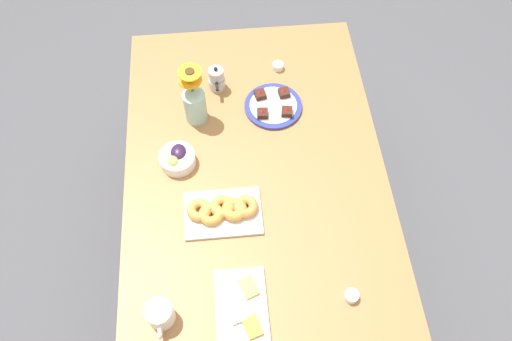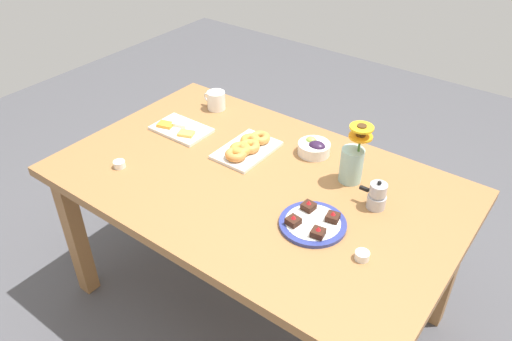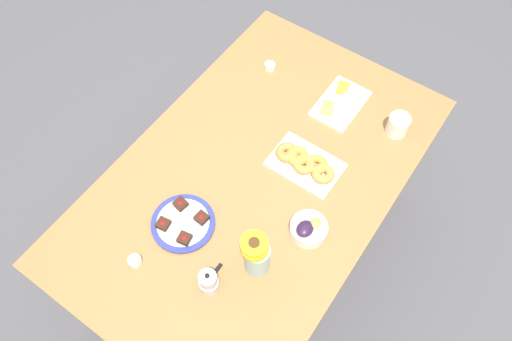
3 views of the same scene
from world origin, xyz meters
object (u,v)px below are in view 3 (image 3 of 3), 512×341
Objects in this scene: dessert_plate at (183,223)px; flower_vase at (257,257)px; coffee_mug at (398,125)px; croissant_platter at (305,163)px; jam_cup_berry at (135,261)px; moka_pot at (209,282)px; jam_cup_honey at (270,66)px; cheese_platter at (340,103)px; dining_table at (256,186)px; grape_bowl at (308,229)px.

flower_vase reaches higher than dessert_plate.
coffee_mug reaches higher than croissant_platter.
coffee_mug is 1.16m from jam_cup_berry.
moka_pot is at bearing 166.67° from coffee_mug.
jam_cup_honey is (-0.01, 0.62, -0.03)m from coffee_mug.
moka_pot is (-0.61, 0.01, 0.03)m from croissant_platter.
moka_pot is (-0.15, 0.09, -0.04)m from flower_vase.
dessert_plate is at bearing -168.41° from jam_cup_honey.
cheese_platter is 5.42× the size of jam_cup_berry.
cheese_platter is at bearing -13.19° from dessert_plate.
dining_table is 0.49m from moka_pot.
croissant_platter is at bearing -130.79° from jam_cup_honey.
flower_vase is at bearing -31.01° from moka_pot.
jam_cup_berry is at bearing 167.12° from cheese_platter.
cheese_platter is 1.07m from jam_cup_berry.
dining_table is at bearing 169.63° from cheese_platter.
jam_cup_honey reaches higher than dining_table.
dessert_plate is at bearing -11.65° from jam_cup_berry.
dessert_plate is (-0.47, 0.24, -0.01)m from croissant_platter.
moka_pot is at bearing 179.11° from croissant_platter.
flower_vase is (-0.22, 0.08, 0.06)m from grape_bowl.
jam_cup_berry is (-1.04, -0.12, 0.00)m from jam_cup_honey.
jam_cup_honey is (0.50, 0.27, 0.10)m from dining_table.
cheese_platter is 1.02× the size of flower_vase.
grape_bowl is at bearing 174.42° from coffee_mug.
cheese_platter is at bearing 6.75° from croissant_platter.
dessert_plate is (-0.83, 0.19, 0.00)m from cheese_platter.
croissant_platter reaches higher than jam_cup_honey.
dessert_plate reaches higher than croissant_platter.
coffee_mug is 0.44× the size of croissant_platter.
croissant_platter is (-0.35, -0.04, 0.01)m from cheese_platter.
jam_cup_berry is 0.44m from flower_vase.
flower_vase is at bearing -86.08° from dessert_plate.
flower_vase is at bearing -171.20° from cheese_platter.
dining_table is 33.33× the size of jam_cup_honey.
dessert_plate is at bearing 166.81° from cheese_platter.
croissant_platter reaches higher than jam_cup_berry.
grape_bowl reaches higher than croissant_platter.
flower_vase is at bearing -144.60° from dining_table.
coffee_mug reaches higher than jam_cup_berry.
grape_bowl is at bearing -161.01° from cheese_platter.
jam_cup_honey is 0.20× the size of dessert_plate.
cheese_platter is 0.92× the size of croissant_platter.
cheese_platter is (-0.01, 0.26, -0.04)m from coffee_mug.
jam_cup_honey is at bearing 31.30° from flower_vase.
jam_cup_honey is 1.00× the size of jam_cup_berry.
moka_pot is (-0.46, -0.12, 0.13)m from dining_table.
coffee_mug is at bearing -25.45° from jam_cup_berry.
dessert_plate reaches higher than jam_cup_berry.
jam_cup_berry is 0.40× the size of moka_pot.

